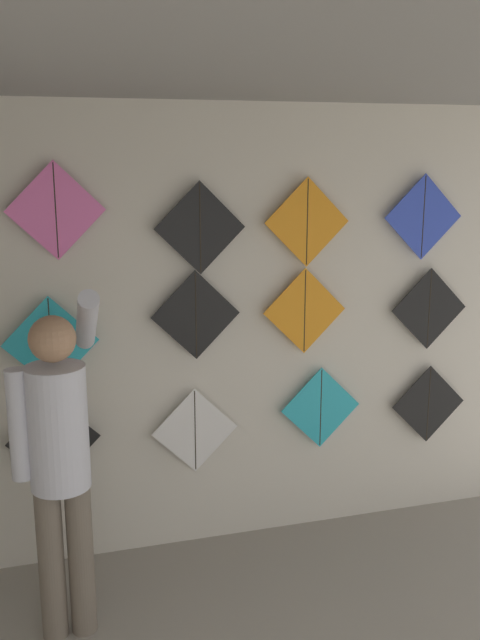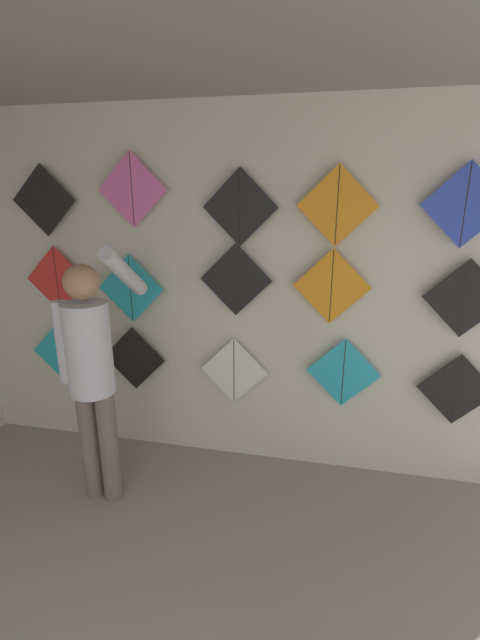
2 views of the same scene
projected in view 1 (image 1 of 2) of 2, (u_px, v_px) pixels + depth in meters
back_panel at (193, 334)px, 4.44m from camera, size 5.45×0.06×2.80m
ceiling_slab at (316, 53)px, 2.29m from camera, size 5.45×4.62×0.04m
shopkeeper at (59, 450)px, 3.59m from camera, size 0.47×0.65×1.86m
kite_1 at (54, 440)px, 4.25m from camera, size 0.55×0.01×0.55m
kite_2 at (195, 430)px, 4.49m from camera, size 0.55×0.01×0.55m
kite_3 at (321, 408)px, 4.70m from camera, size 0.55×0.01×0.55m
kite_4 at (428, 404)px, 4.93m from camera, size 0.55×0.01×0.55m
kite_6 at (51, 343)px, 4.11m from camera, size 0.55×0.01×0.55m
kite_7 at (196, 315)px, 4.32m from camera, size 0.55×0.01×0.55m
kite_8 at (305, 311)px, 4.51m from camera, size 0.55×0.01×0.55m
kite_9 at (429, 309)px, 4.76m from camera, size 0.55×0.01×0.55m
kite_11 at (56, 211)px, 3.96m from camera, size 0.55×0.01×0.55m
kite_12 at (200, 228)px, 4.21m from camera, size 0.55×0.01×0.55m
kite_13 at (307, 222)px, 4.39m from camera, size 0.55×0.01×0.55m
kite_14 at (423, 217)px, 4.60m from camera, size 0.55×0.01×0.55m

